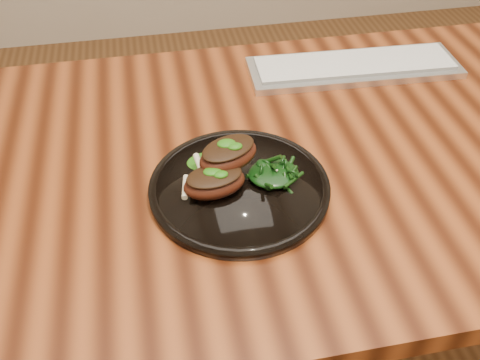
# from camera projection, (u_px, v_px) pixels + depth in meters

# --- Properties ---
(desk) EXTENTS (1.60, 0.80, 0.75)m
(desk) POSITION_uv_depth(u_px,v_px,m) (320.00, 180.00, 1.02)
(desk) COLOR #381407
(desk) RESTS_ON ground
(plate) EXTENTS (0.29, 0.29, 0.02)m
(plate) POSITION_uv_depth(u_px,v_px,m) (239.00, 187.00, 0.87)
(plate) COLOR black
(plate) RESTS_ON desk
(lamb_chop_front) EXTENTS (0.11, 0.08, 0.04)m
(lamb_chop_front) POSITION_uv_depth(u_px,v_px,m) (214.00, 182.00, 0.83)
(lamb_chop_front) COLOR #46190D
(lamb_chop_front) RESTS_ON plate
(lamb_chop_back) EXTENTS (0.12, 0.10, 0.05)m
(lamb_chop_back) POSITION_uv_depth(u_px,v_px,m) (228.00, 154.00, 0.85)
(lamb_chop_back) COLOR #46190D
(lamb_chop_back) RESTS_ON plate
(herb_smear) EXTENTS (0.08, 0.05, 0.01)m
(herb_smear) POSITION_uv_depth(u_px,v_px,m) (211.00, 161.00, 0.90)
(herb_smear) COLOR #144E08
(herb_smear) RESTS_ON plate
(greens_heap) EXTENTS (0.08, 0.08, 0.03)m
(greens_heap) POSITION_uv_depth(u_px,v_px,m) (274.00, 171.00, 0.86)
(greens_heap) COLOR black
(greens_heap) RESTS_ON plate
(keyboard) EXTENTS (0.46, 0.16, 0.02)m
(keyboard) POSITION_uv_depth(u_px,v_px,m) (354.00, 67.00, 1.15)
(keyboard) COLOR silver
(keyboard) RESTS_ON desk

